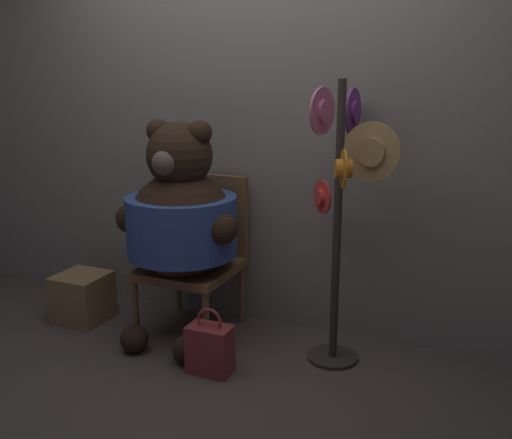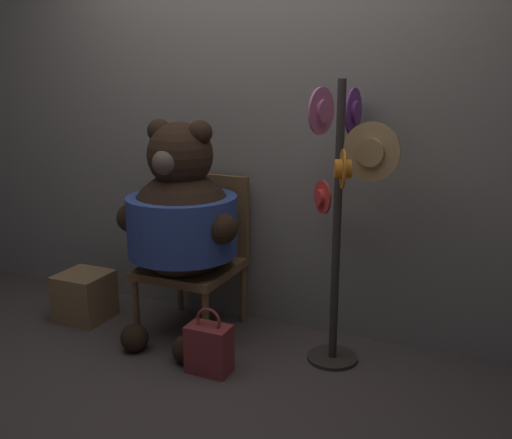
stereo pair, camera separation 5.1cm
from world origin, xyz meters
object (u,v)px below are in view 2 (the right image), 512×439
teddy_bear (181,218)px  hat_display_rack (343,199)px  chair (198,251)px  handbag_on_ground (209,348)px

teddy_bear → hat_display_rack: bearing=5.2°
chair → hat_display_rack: bearing=-6.3°
chair → handbag_on_ground: chair is taller
chair → hat_display_rack: hat_display_rack is taller
teddy_bear → handbag_on_ground: (0.33, -0.31, -0.60)m
hat_display_rack → handbag_on_ground: 1.05m
hat_display_rack → chair: bearing=173.7°
hat_display_rack → handbag_on_ground: (-0.59, -0.39, -0.78)m
teddy_bear → handbag_on_ground: size_ratio=3.57×
chair → hat_display_rack: size_ratio=0.62×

